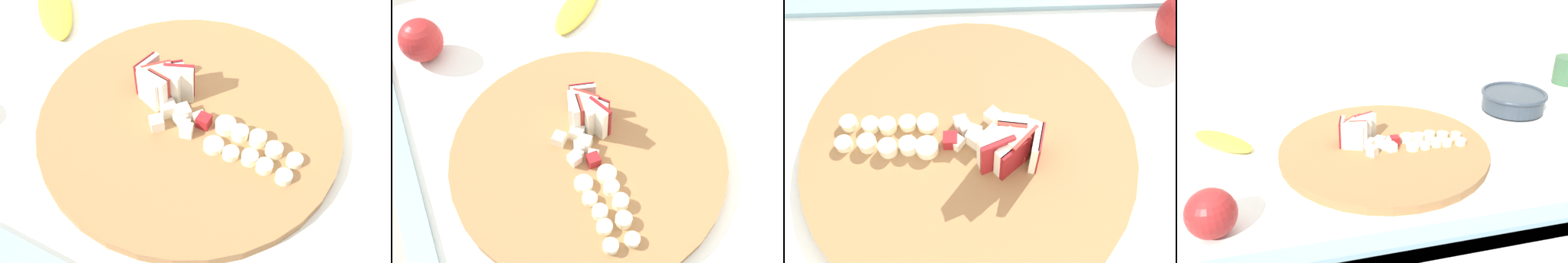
# 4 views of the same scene
# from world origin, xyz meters

# --- Properties ---
(tile_backsplash) EXTENTS (2.40, 0.04, 1.40)m
(tile_backsplash) POSITION_xyz_m (0.00, 0.35, 0.70)
(tile_backsplash) COLOR silver
(tile_backsplash) RESTS_ON ground
(cutting_board) EXTENTS (0.44, 0.44, 0.02)m
(cutting_board) POSITION_xyz_m (-0.12, -0.03, 0.88)
(cutting_board) COLOR olive
(cutting_board) RESTS_ON tiled_countertop
(apple_wedge_fan) EXTENTS (0.08, 0.07, 0.06)m
(apple_wedge_fan) POSITION_xyz_m (-0.18, -0.01, 0.92)
(apple_wedge_fan) COLOR maroon
(apple_wedge_fan) RESTS_ON cutting_board
(apple_dice_pile) EXTENTS (0.10, 0.09, 0.02)m
(apple_dice_pile) POSITION_xyz_m (-0.14, -0.03, 0.90)
(apple_dice_pile) COLOR #EFE5CC
(apple_dice_pile) RESTS_ON cutting_board
(banana_slice_rows) EXTENTS (0.13, 0.07, 0.02)m
(banana_slice_rows) POSITION_xyz_m (-0.02, -0.04, 0.89)
(banana_slice_rows) COLOR beige
(banana_slice_rows) RESTS_ON cutting_board
(ceramic_bowl) EXTENTS (0.17, 0.17, 0.05)m
(ceramic_bowl) POSITION_xyz_m (0.26, 0.11, 0.90)
(ceramic_bowl) COLOR #2D3842
(ceramic_bowl) RESTS_ON tiled_countertop
(banana_peel) EXTENTS (0.16, 0.17, 0.02)m
(banana_peel) POSITION_xyz_m (-0.46, 0.10, 0.88)
(banana_peel) COLOR gold
(banana_peel) RESTS_ON tiled_countertop
(small_jar) EXTENTS (0.08, 0.08, 0.08)m
(small_jar) POSITION_xyz_m (0.53, 0.26, 0.91)
(small_jar) COLOR #335638
(small_jar) RESTS_ON tiled_countertop
(whole_apple) EXTENTS (0.08, 0.08, 0.08)m
(whole_apple) POSITION_xyz_m (-0.45, -0.22, 0.91)
(whole_apple) COLOR #A32323
(whole_apple) RESTS_ON tiled_countertop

